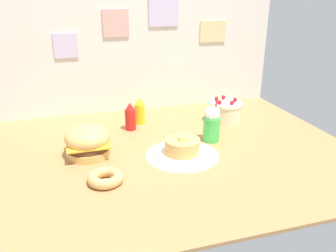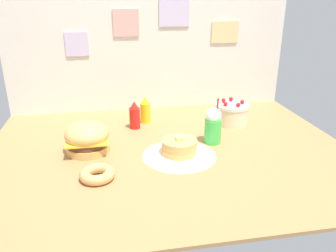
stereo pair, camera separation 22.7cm
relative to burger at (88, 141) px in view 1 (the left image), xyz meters
name	(u,v)px [view 1 (the left image)]	position (x,y,z in m)	size (l,w,h in m)	color
ground_plane	(171,151)	(0.52, -0.08, -0.11)	(2.38, 1.81, 0.02)	#B27F4C
back_wall	(140,46)	(0.53, 0.82, 0.46)	(2.38, 0.04, 1.09)	silver
doily_mat	(182,155)	(0.57, -0.17, -0.09)	(0.47, 0.47, 0.00)	white
burger	(88,141)	(0.00, 0.00, 0.00)	(0.28, 0.28, 0.20)	#DBA859
pancake_stack	(182,148)	(0.57, -0.17, -0.05)	(0.36, 0.36, 0.13)	white
layer_cake	(225,111)	(1.09, 0.31, -0.01)	(0.27, 0.27, 0.19)	beige
ketchup_bottle	(130,117)	(0.34, 0.35, 0.00)	(0.08, 0.08, 0.21)	red
mustard_bottle	(140,111)	(0.43, 0.46, 0.00)	(0.08, 0.08, 0.21)	yellow
cream_soda_cup	(212,124)	(0.84, -0.01, 0.03)	(0.12, 0.12, 0.32)	green
donut_pink_glaze	(106,178)	(0.06, -0.37, -0.06)	(0.20, 0.20, 0.06)	tan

